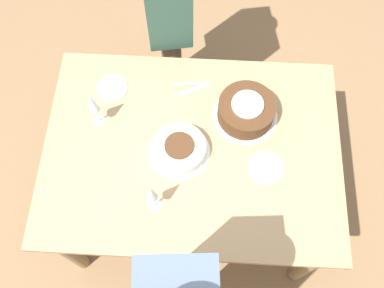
{
  "coord_description": "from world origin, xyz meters",
  "views": [
    {
      "loc": [
        -0.04,
        0.79,
        2.56
      ],
      "look_at": [
        0.0,
        0.0,
        0.81
      ],
      "focal_mm": 40.0,
      "sensor_mm": 36.0,
      "label": 1
    }
  ],
  "objects_px": {
    "cake_center_white": "(179,149)",
    "wine_glass_far": "(152,193)",
    "wine_glass_near": "(92,103)",
    "cake_front_chocolate": "(246,110)"
  },
  "relations": [
    {
      "from": "cake_center_white",
      "to": "wine_glass_far",
      "type": "bearing_deg",
      "value": 70.39
    },
    {
      "from": "cake_center_white",
      "to": "wine_glass_near",
      "type": "height_order",
      "value": "wine_glass_near"
    },
    {
      "from": "wine_glass_far",
      "to": "cake_front_chocolate",
      "type": "bearing_deg",
      "value": -130.27
    },
    {
      "from": "cake_front_chocolate",
      "to": "wine_glass_near",
      "type": "xyz_separation_m",
      "value": [
        0.69,
        0.06,
        0.11
      ]
    },
    {
      "from": "cake_front_chocolate",
      "to": "wine_glass_near",
      "type": "height_order",
      "value": "wine_glass_near"
    },
    {
      "from": "cake_front_chocolate",
      "to": "wine_glass_far",
      "type": "bearing_deg",
      "value": 49.73
    },
    {
      "from": "cake_front_chocolate",
      "to": "wine_glass_far",
      "type": "relative_size",
      "value": 1.28
    },
    {
      "from": "cake_center_white",
      "to": "cake_front_chocolate",
      "type": "height_order",
      "value": "cake_front_chocolate"
    },
    {
      "from": "cake_front_chocolate",
      "to": "wine_glass_far",
      "type": "height_order",
      "value": "wine_glass_far"
    },
    {
      "from": "cake_center_white",
      "to": "wine_glass_near",
      "type": "relative_size",
      "value": 1.17
    }
  ]
}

